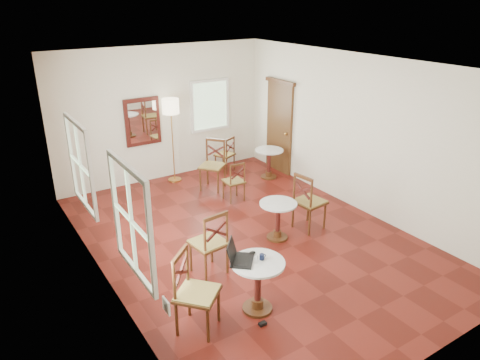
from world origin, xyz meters
The scene contains 17 objects.
ground centered at (0.00, 0.00, 0.00)m, with size 7.00×7.00×0.00m, color #5F1710.
room_shell centered at (-0.06, 0.27, 1.89)m, with size 5.02×7.02×3.01m.
cafe_table_near centered at (-1.00, -1.68, 0.47)m, with size 0.71×0.71×0.75m.
cafe_table_mid centered at (0.41, -0.27, 0.42)m, with size 0.65×0.65×0.68m.
cafe_table_back centered at (1.97, 2.12, 0.42)m, with size 0.65×0.65×0.69m.
chair_near_a centered at (-1.11, -0.57, 0.53)m, with size 0.54×0.54×1.06m.
chair_near_b centered at (-1.86, -1.55, 0.54)m, with size 0.71×0.71×1.09m.
chair_mid_a centered at (0.63, 1.49, 0.42)m, with size 0.41×0.41×0.85m.
chair_mid_b centered at (1.10, -0.27, 0.54)m, with size 0.55×0.55×1.08m.
chair_back_a centered at (1.34, 3.02, 0.43)m, with size 0.53×0.53×0.86m.
chair_back_b centered at (0.57, 2.28, 0.54)m, with size 0.71×0.71×1.09m.
floor_lamp centered at (0.05, 3.15, 1.61)m, with size 0.37×0.37×1.90m.
laptop centered at (-1.21, -1.52, 0.82)m, with size 0.49×0.49×0.27m.
mouse centered at (-0.96, -1.48, 0.77)m, with size 0.11×0.07×0.04m, color black.
navy_mug centered at (-0.92, -1.66, 0.79)m, with size 0.10×0.07×0.08m.
water_glass centered at (-1.02, -1.67, 0.80)m, with size 0.06×0.06×0.09m, color white.
power_adapter centered at (-1.12, -1.98, 0.02)m, with size 0.10×0.06×0.04m, color black.
Camera 1 is at (-3.92, -5.77, 3.97)m, focal length 33.79 mm.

